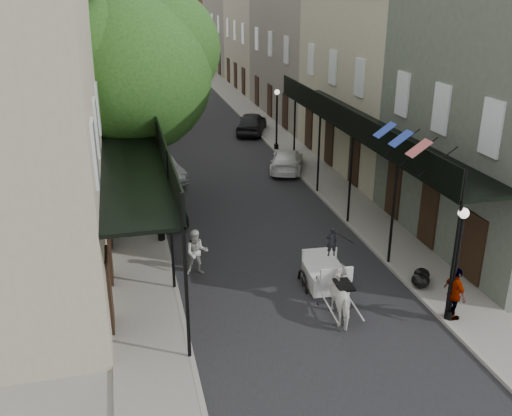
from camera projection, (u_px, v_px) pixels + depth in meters
ground at (303, 305)px, 18.73m from camera, size 140.00×140.00×0.00m
road at (207, 146)px, 36.78m from camera, size 8.00×90.00×0.01m
sidewalk_left at (128, 151)px, 35.66m from camera, size 2.20×90.00×0.12m
sidewalk_right at (281, 141)px, 37.86m from camera, size 2.20×90.00×0.12m
building_row_left at (68, 49)px, 41.98m from camera, size 5.00×80.00×10.50m
building_row_right at (291, 44)px, 45.76m from camera, size 5.00×80.00×10.50m
gallery_left at (136, 141)px, 22.48m from camera, size 2.20×18.05×4.88m
gallery_right at (361, 127)px, 24.58m from camera, size 2.20×18.05×4.88m
tree_near at (142, 67)px, 24.60m from camera, size 7.31×6.80×9.63m
tree_far at (130, 48)px, 37.47m from camera, size 6.45×6.00×8.61m
lamppost_right_near at (456, 263)px, 17.06m from camera, size 0.32×0.32×3.71m
lamppost_left at (159, 195)px, 22.49m from camera, size 0.32×0.32×3.71m
lamppost_right_far at (277, 119)px, 35.12m from camera, size 0.32×0.32×3.71m
horse at (344, 297)px, 17.77m from camera, size 0.90×1.81×1.49m
carriage at (323, 258)px, 19.81m from camera, size 1.63×2.27×2.50m
pedestrian_walking at (197, 252)px, 20.45m from camera, size 0.88×0.71×1.71m
pedestrian_sidewalk_left at (121, 129)px, 36.68m from camera, size 1.34×0.89×1.95m
pedestrian_sidewalk_right at (455, 294)px, 17.48m from camera, size 0.48×1.04×1.73m
car_left_near at (167, 204)px, 25.43m from camera, size 1.57×3.80×1.29m
car_left_mid at (157, 167)px, 30.32m from camera, size 2.93×4.53×1.41m
car_left_far at (151, 106)px, 44.81m from camera, size 3.95×6.09×1.56m
car_right_near at (287, 160)px, 31.94m from camera, size 3.04×4.44×1.19m
car_right_far at (252, 123)px, 39.71m from camera, size 3.23×4.71×1.49m
trash_bags at (421, 278)px, 19.68m from camera, size 0.89×1.04×0.54m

